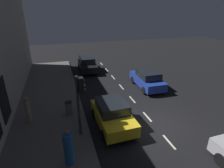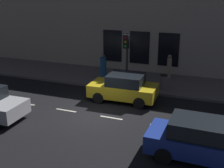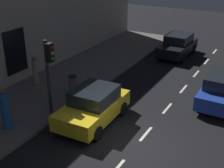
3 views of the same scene
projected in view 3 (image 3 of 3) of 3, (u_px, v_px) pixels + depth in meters
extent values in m
plane|color=black|center=(136.00, 146.00, 12.21)|extent=(60.00, 60.00, 0.00)
cube|color=#5B5654|center=(20.00, 108.00, 15.00)|extent=(4.50, 32.00, 0.15)
cube|color=black|center=(16.00, 51.00, 16.97)|extent=(0.04, 1.53, 2.44)
cube|color=beige|center=(215.00, 51.00, 23.34)|extent=(0.12, 1.20, 0.01)
cube|color=beige|center=(206.00, 61.00, 21.28)|extent=(0.12, 1.20, 0.01)
cube|color=beige|center=(196.00, 74.00, 19.21)|extent=(0.12, 1.20, 0.01)
cube|color=beige|center=(183.00, 89.00, 17.14)|extent=(0.12, 1.20, 0.01)
cube|color=beige|center=(167.00, 108.00, 15.08)|extent=(0.12, 1.20, 0.01)
cube|color=beige|center=(146.00, 134.00, 13.01)|extent=(0.12, 1.20, 0.01)
cylinder|color=#2D2D30|center=(48.00, 78.00, 13.72)|extent=(0.15, 0.15, 3.49)
cube|color=black|center=(49.00, 53.00, 13.13)|extent=(0.26, 0.32, 0.84)
sphere|color=red|center=(52.00, 47.00, 12.96)|extent=(0.15, 0.15, 0.15)
sphere|color=gold|center=(52.00, 53.00, 13.06)|extent=(0.15, 0.15, 0.15)
sphere|color=green|center=(53.00, 59.00, 13.17)|extent=(0.15, 0.15, 0.15)
cube|color=gold|center=(93.00, 109.00, 13.69)|extent=(2.01, 3.88, 0.70)
cube|color=black|center=(94.00, 95.00, 13.54)|extent=(1.72, 2.04, 0.60)
cylinder|color=black|center=(97.00, 133.00, 12.48)|extent=(0.24, 0.65, 0.64)
cylinder|color=black|center=(61.00, 123.00, 13.23)|extent=(0.24, 0.65, 0.64)
cylinder|color=black|center=(122.00, 109.00, 14.39)|extent=(0.24, 0.65, 0.64)
cylinder|color=black|center=(90.00, 101.00, 15.14)|extent=(0.24, 0.65, 0.64)
cube|color=#1E389E|center=(223.00, 92.00, 15.35)|extent=(1.87, 4.15, 0.70)
cube|color=black|center=(224.00, 81.00, 14.96)|extent=(1.62, 2.17, 0.60)
cylinder|color=black|center=(212.00, 85.00, 16.88)|extent=(0.23, 0.64, 0.64)
cylinder|color=black|center=(199.00, 103.00, 14.86)|extent=(0.23, 0.64, 0.64)
cube|color=black|center=(177.00, 47.00, 22.15)|extent=(1.87, 4.00, 0.70)
cube|color=black|center=(179.00, 38.00, 22.01)|extent=(1.62, 2.10, 0.60)
cylinder|color=black|center=(182.00, 58.00, 20.92)|extent=(0.24, 0.65, 0.64)
cylinder|color=black|center=(160.00, 54.00, 21.70)|extent=(0.24, 0.65, 0.64)
cylinder|color=black|center=(193.00, 49.00, 22.85)|extent=(0.24, 0.65, 0.64)
cylinder|color=black|center=(172.00, 46.00, 23.62)|extent=(0.24, 0.65, 0.64)
cylinder|color=gray|center=(36.00, 72.00, 17.19)|extent=(0.41, 0.41, 1.44)
sphere|color=#936B4C|center=(34.00, 57.00, 16.84)|extent=(0.26, 0.26, 0.26)
cube|color=#936B4C|center=(32.00, 58.00, 16.77)|extent=(0.08, 0.07, 0.07)
cylinder|color=#1E5189|center=(6.00, 111.00, 12.89)|extent=(0.51, 0.51, 1.62)
sphere|color=brown|center=(3.00, 91.00, 12.52)|extent=(0.21, 0.21, 0.21)
cube|color=brown|center=(4.00, 90.00, 12.60)|extent=(0.06, 0.05, 0.06)
cylinder|color=slate|center=(73.00, 84.00, 16.29)|extent=(0.45, 0.45, 0.86)
cylinder|color=black|center=(72.00, 76.00, 16.10)|extent=(0.47, 0.47, 0.06)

